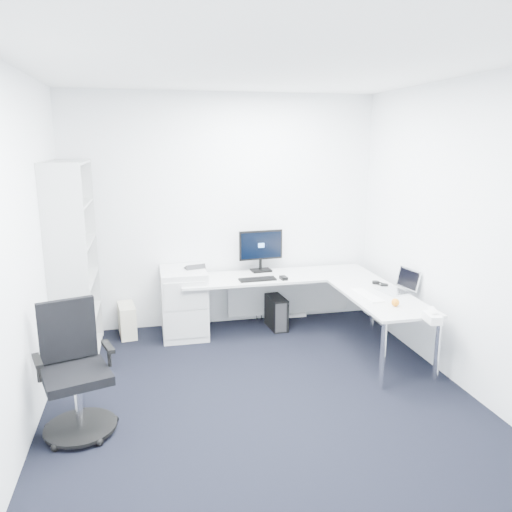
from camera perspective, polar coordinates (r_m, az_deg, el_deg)
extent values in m
plane|color=black|center=(4.33, 1.13, -16.94)|extent=(4.20, 4.20, 0.00)
plane|color=white|center=(3.79, 1.32, 21.17)|extent=(4.20, 4.20, 0.00)
cube|color=white|center=(5.87, -3.67, 5.05)|extent=(3.60, 0.02, 2.70)
cube|color=white|center=(1.96, 16.29, -12.05)|extent=(3.60, 0.02, 2.70)
cube|color=white|center=(3.84, -25.86, -0.52)|extent=(0.02, 4.20, 2.70)
cube|color=white|center=(4.60, 23.55, 1.76)|extent=(0.02, 4.20, 2.70)
cube|color=silver|center=(5.72, -8.24, -5.25)|extent=(0.50, 0.62, 0.76)
cube|color=black|center=(5.92, 2.34, -6.46)|extent=(0.20, 0.40, 0.38)
cube|color=beige|center=(5.87, -14.51, -7.13)|extent=(0.22, 0.40, 0.36)
cube|color=white|center=(6.33, 3.98, -6.77)|extent=(0.39, 0.07, 0.04)
cube|color=black|center=(5.54, 0.17, -2.68)|extent=(0.41, 0.16, 0.02)
cube|color=black|center=(5.57, 3.17, -2.52)|extent=(0.08, 0.12, 0.04)
cube|color=white|center=(5.11, 12.57, -4.40)|extent=(0.17, 0.47, 0.02)
sphere|color=orange|center=(4.85, 15.63, -5.13)|extent=(0.07, 0.07, 0.07)
cube|color=white|center=(4.55, 19.48, -6.66)|extent=(0.13, 0.21, 0.07)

